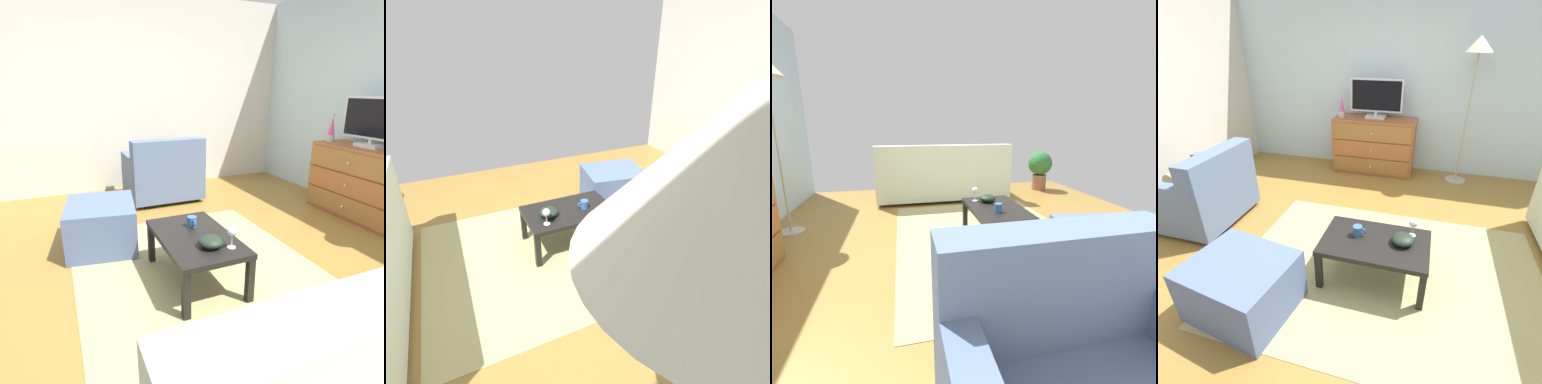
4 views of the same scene
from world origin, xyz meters
The scene contains 9 objects.
ground_plane centered at (0.00, 0.00, -0.03)m, with size 5.68×5.05×0.05m, color olive.
area_rug centered at (0.20, -0.20, 0.00)m, with size 2.60×1.90×0.01m, color tan.
coffee_table centered at (0.11, -0.27, 0.32)m, with size 0.86×0.53×0.37m.
wine_glass centered at (0.39, -0.11, 0.49)m, with size 0.07×0.07×0.16m.
mug centered at (-0.04, -0.23, 0.42)m, with size 0.11×0.08×0.08m.
bowl_decorative centered at (0.32, -0.24, 0.41)m, with size 0.18×0.18×0.08m, color black.
armchair centered at (-1.83, 0.11, 0.34)m, with size 0.80×0.92×0.83m.
ottoman centered at (-0.74, -0.84, 0.21)m, with size 0.70×0.60×0.43m, color #4E618E.
standing_lamp centered at (0.85, 1.93, 1.59)m, with size 0.32×0.32×1.85m.
Camera 2 is at (1.10, 2.10, 1.88)m, focal length 28.39 mm.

